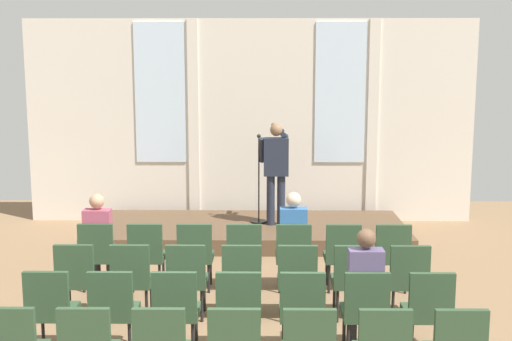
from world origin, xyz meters
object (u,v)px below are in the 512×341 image
audience_r2_c5 (364,285)px  chair_r0_c3 (244,252)px  chair_r2_c4 (302,307)px  chair_r2_c1 (113,306)px  chair_r2_c3 (239,307)px  chair_r1_c1 (132,276)px  chair_r0_c4 (293,252)px  chair_r2_c0 (51,306)px  chair_r0_c0 (98,252)px  chair_r1_c3 (242,276)px  speaker (276,166)px  chair_r1_c0 (77,275)px  chair_r1_c5 (352,276)px  mic_stand (259,204)px  chair_r1_c4 (297,276)px  chair_r0_c1 (147,252)px  chair_r2_c6 (428,307)px  chair_r0_c2 (195,252)px  audience_r0_c0 (99,236)px  chair_r1_c6 (408,276)px  chair_r2_c5 (365,307)px  chair_r0_c6 (391,253)px  chair_r2_c2 (176,306)px  audience_r0_c4 (293,235)px  chair_r0_c5 (342,252)px  chair_r1_c2 (187,276)px

audience_r2_c5 → chair_r0_c3: bearing=124.3°
chair_r2_c4 → chair_r2_c1: bearing=180.0°
chair_r2_c3 → chair_r1_c1: bearing=142.7°
chair_r0_c4 → chair_r2_c4: same height
chair_r2_c0 → chair_r2_c1: same height
chair_r2_c3 → chair_r2_c4: size_ratio=1.00×
chair_r0_c0 → chair_r1_c3: 2.20m
speaker → chair_r1_c0: speaker is taller
chair_r0_c0 → chair_r0_c3: same height
chair_r1_c5 → chair_r2_c0: same height
mic_stand → chair_r2_c3: size_ratio=1.65×
chair_r1_c4 → chair_r0_c3: bearing=123.3°
chair_r0_c1 → chair_r2_c6: (3.26, -1.99, 0.00)m
chair_r0_c0 → chair_r0_c4: same height
mic_stand → chair_r0_c2: mic_stand is taller
chair_r2_c0 → chair_r0_c2: bearing=56.7°
chair_r0_c2 → chair_r0_c3: size_ratio=1.00×
audience_r0_c0 → chair_r1_c4: bearing=-22.4°
chair_r1_c6 → chair_r2_c5: (-0.65, -0.99, 0.00)m
speaker → chair_r2_c1: speaker is taller
chair_r2_c1 → chair_r0_c1: bearing=90.0°
chair_r1_c4 → chair_r0_c4: bearing=90.0°
audience_r0_c0 → chair_r1_c5: audience_r0_c0 is taller
chair_r0_c6 → chair_r2_c1: size_ratio=1.00×
chair_r0_c4 → chair_r2_c3: 2.09m
chair_r1_c6 → chair_r2_c2: size_ratio=1.00×
audience_r0_c4 → chair_r1_c0: audience_r0_c4 is taller
chair_r1_c6 → chair_r2_c6: (0.00, -0.99, 0.00)m
audience_r0_c4 → chair_r1_c4: size_ratio=1.43×
chair_r0_c6 → chair_r2_c6: same height
chair_r0_c4 → audience_r2_c5: bearing=-71.1°
chair_r0_c4 → chair_r1_c5: same height
chair_r2_c5 → mic_stand: bearing=103.4°
chair_r2_c3 → chair_r1_c4: bearing=56.7°
audience_r0_c4 → chair_r1_c4: bearing=-90.0°
audience_r2_c5 → chair_r2_c0: bearing=-178.6°
audience_r0_c0 → chair_r1_c4: audience_r0_c0 is taller
speaker → chair_r2_c5: (0.84, -4.61, -0.75)m
audience_r0_c0 → chair_r2_c4: size_ratio=1.40×
mic_stand → chair_r2_c6: size_ratio=1.65×
chair_r0_c2 → chair_r1_c0: 1.64m
chair_r0_c5 → chair_r1_c5: bearing=-90.0°
chair_r1_c0 → chair_r2_c2: 1.64m
chair_r2_c4 → chair_r0_c1: bearing=134.5°
chair_r1_c0 → chair_r2_c4: 2.79m
mic_stand → chair_r1_c2: (-0.83, -3.75, -0.07)m
chair_r0_c6 → chair_r1_c4: same height
chair_r0_c5 → chair_r1_c1: size_ratio=1.00×
chair_r0_c2 → chair_r0_c5: (1.96, 0.00, 0.00)m
speaker → chair_r1_c0: (-2.42, -3.61, -0.75)m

